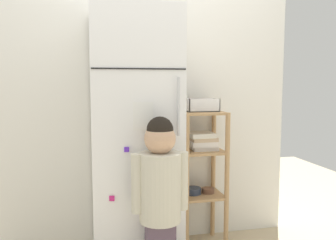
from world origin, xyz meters
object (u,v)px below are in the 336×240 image
at_px(refrigerator, 135,139).
at_px(fruit_bin, 204,106).
at_px(child_standing, 160,187).
at_px(pantry_shelf_unit, 201,161).

height_order(refrigerator, fruit_bin, refrigerator).
height_order(refrigerator, child_standing, refrigerator).
xyz_separation_m(child_standing, fruit_bin, (0.45, 0.53, 0.45)).
bearing_deg(child_standing, fruit_bin, 49.79).
bearing_deg(child_standing, pantry_shelf_unit, 50.62).
relative_size(refrigerator, child_standing, 1.64).
distance_m(pantry_shelf_unit, fruit_bin, 0.42).
relative_size(child_standing, pantry_shelf_unit, 1.02).
height_order(child_standing, fruit_bin, fruit_bin).
distance_m(refrigerator, pantry_shelf_unit, 0.58).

